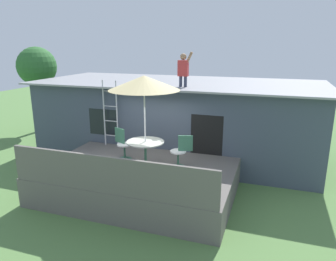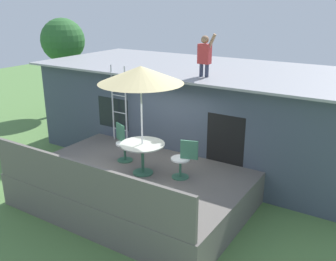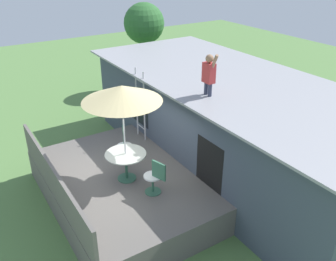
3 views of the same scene
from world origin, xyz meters
The scene contains 11 objects.
ground_plane centered at (0.00, 0.00, 0.00)m, with size 40.00×40.00×0.00m, color #567F42.
house centered at (0.00, 3.60, 1.40)m, with size 10.50×4.50×2.79m.
deck centered at (0.00, 0.00, 0.40)m, with size 5.26×3.65×0.80m, color #605B56.
deck_railing centered at (0.00, -1.77, 1.25)m, with size 5.16×0.08×0.90m, color #605B56.
patio_table centered at (0.18, 0.02, 1.39)m, with size 1.04×1.04×0.74m.
patio_umbrella centered at (0.18, 0.02, 3.15)m, with size 1.90×1.90×2.54m.
step_ladder centered at (-1.67, 1.45, 1.90)m, with size 0.52×0.04×2.20m.
person_figure centered at (0.62, 2.20, 3.40)m, with size 0.47×0.20×1.11m.
patio_chair_left centered at (-0.71, 0.41, 1.26)m, with size 0.59×0.44×0.92m.
patio_chair_right centered at (1.11, 0.32, 1.26)m, with size 0.61×0.44×0.92m.
backyard_tree centered at (-7.31, 4.74, 3.06)m, with size 1.82×1.82×4.02m.
Camera 1 is at (3.46, -7.65, 4.13)m, focal length 33.92 mm.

